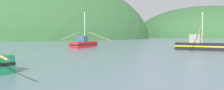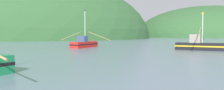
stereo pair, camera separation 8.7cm
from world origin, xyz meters
name	(u,v)px [view 2 (the right image)]	position (x,y,z in m)	size (l,w,h in m)	color
hill_far_left	(208,37)	(141.44, 173.50, 0.00)	(145.63, 116.50, 59.18)	#2D562D
hill_mid_right	(30,38)	(-19.11, 148.85, 0.00)	(160.26, 128.21, 79.73)	#2D562D
fishing_boat_red	(84,44)	(2.92, 46.27, 0.77)	(9.33, 8.17, 7.75)	red
fishing_boat_black	(200,45)	(21.06, 33.59, 0.84)	(9.82, 10.53, 6.39)	black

